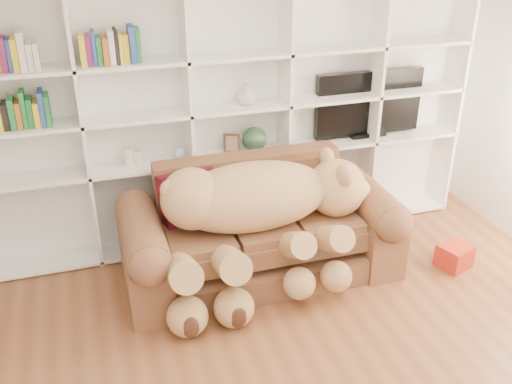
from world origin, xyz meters
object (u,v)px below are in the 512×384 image
object	(u,v)px
teddy_bear	(257,213)
sofa	(259,235)
tv	(368,104)
gift_box	(454,256)

from	to	relation	value
teddy_bear	sofa	bearing A→B (deg)	72.07
teddy_bear	tv	world-z (taller)	tv
sofa	gift_box	size ratio (longest dim) A/B	8.78
gift_box	tv	size ratio (longest dim) A/B	0.24
tv	sofa	bearing A→B (deg)	-152.04
sofa	teddy_bear	xyz separation A→B (m)	(-0.08, -0.19, 0.33)
sofa	teddy_bear	world-z (taller)	teddy_bear
teddy_bear	tv	bearing A→B (deg)	36.95
sofa	gift_box	xyz separation A→B (m)	(1.67, -0.45, -0.26)
tv	gift_box	bearing A→B (deg)	-72.84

